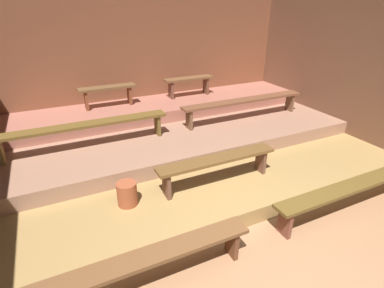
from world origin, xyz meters
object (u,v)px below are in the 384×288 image
at_px(bench_floor_right, 358,186).
at_px(bench_lower_center, 217,163).
at_px(bench_middle_left, 85,127).
at_px(bench_middle_right, 244,102).
at_px(bench_floor_left, 119,270).
at_px(bench_upper_right, 189,82).
at_px(pail_lower, 127,194).
at_px(bench_upper_left, 108,92).

height_order(bench_floor_right, bench_lower_center, bench_lower_center).
bearing_deg(bench_middle_left, bench_middle_right, 0.00).
bearing_deg(bench_middle_right, bench_floor_right, -87.32).
bearing_deg(bench_floor_left, bench_floor_right, 0.00).
bearing_deg(bench_upper_right, bench_middle_right, -63.15).
bearing_deg(bench_floor_right, bench_middle_right, 92.68).
bearing_deg(bench_floor_right, pail_lower, 158.71).
bearing_deg(bench_floor_left, bench_middle_right, 39.45).
xyz_separation_m(bench_floor_right, bench_middle_left, (-3.05, 2.51, 0.46)).
relative_size(bench_middle_left, pail_lower, 8.39).
height_order(bench_floor_left, bench_middle_right, bench_middle_right).
height_order(bench_lower_center, bench_middle_left, bench_middle_left).
distance_m(bench_floor_left, bench_middle_left, 2.55).
bearing_deg(bench_lower_center, bench_upper_left, 108.39).
bearing_deg(bench_middle_right, bench_middle_left, 180.00).
xyz_separation_m(bench_lower_center, bench_upper_left, (-0.89, 2.68, 0.44)).
xyz_separation_m(bench_middle_left, bench_upper_right, (2.32, 1.20, 0.19)).
height_order(bench_middle_right, bench_upper_right, bench_upper_right).
height_order(bench_lower_center, bench_middle_right, bench_middle_right).
distance_m(bench_floor_right, bench_middle_left, 3.98).
distance_m(bench_middle_left, bench_middle_right, 2.93).
xyz_separation_m(bench_upper_right, pail_lower, (-2.08, -2.61, -0.61)).
bearing_deg(bench_lower_center, bench_middle_left, 135.38).
bearing_deg(bench_middle_right, bench_upper_right, 116.85).
bearing_deg(bench_upper_left, pail_lower, -97.91).
bearing_deg(bench_upper_right, bench_upper_left, 180.00).
relative_size(bench_lower_center, bench_middle_left, 0.68).
bearing_deg(bench_lower_center, pail_lower, 177.22).
relative_size(bench_floor_left, bench_middle_right, 1.04).
bearing_deg(bench_upper_left, bench_floor_left, -101.06).
xyz_separation_m(bench_lower_center, pail_lower, (-1.25, 0.06, -0.17)).
height_order(bench_middle_left, pail_lower, bench_middle_left).
xyz_separation_m(bench_floor_left, bench_middle_left, (0.12, 2.51, 0.46)).
distance_m(bench_floor_right, bench_upper_left, 4.49).
bearing_deg(bench_upper_right, bench_floor_right, -78.94).
bearing_deg(bench_middle_right, bench_lower_center, -134.17).
height_order(bench_upper_right, pail_lower, bench_upper_right).
bearing_deg(bench_floor_right, bench_floor_left, 180.00).
height_order(bench_floor_right, bench_upper_left, bench_upper_left).
xyz_separation_m(bench_floor_left, bench_upper_right, (2.44, 3.71, 0.65)).
distance_m(bench_middle_right, bench_upper_left, 2.62).
distance_m(bench_floor_right, bench_middle_right, 2.55).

